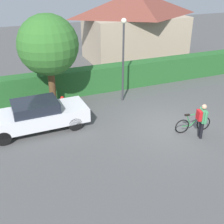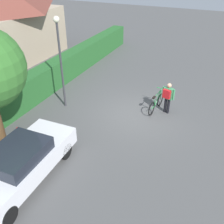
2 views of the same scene
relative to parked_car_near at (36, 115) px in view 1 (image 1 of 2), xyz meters
The scene contains 9 objects.
ground_plane 5.97m from the parked_car_near, 20.76° to the right, with size 60.00×60.00×0.00m, color #4E4E4E.
hedge_row 6.44m from the parked_car_near, 30.70° to the left, with size 21.05×0.90×1.48m, color #266029.
house_distant 12.92m from the parked_car_near, 43.70° to the left, with size 7.81×4.79×5.14m.
parked_car_near is the anchor object (origin of this frame).
bicycle 6.97m from the parked_car_near, 24.09° to the right, with size 1.71×0.50×0.99m.
person_rider 7.18m from the parked_car_near, 28.04° to the right, with size 0.44×0.62×1.56m.
street_lamp 5.52m from the parked_car_near, 16.84° to the left, with size 0.28×0.28×4.40m.
tree_kerbside 3.47m from the parked_car_near, 60.17° to the left, with size 2.94×2.94×4.75m.
fire_hydrant 2.10m from the parked_car_near, 43.41° to the left, with size 0.20×0.20×0.81m.
Camera 1 is at (-6.76, -9.68, 6.53)m, focal length 46.03 mm.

